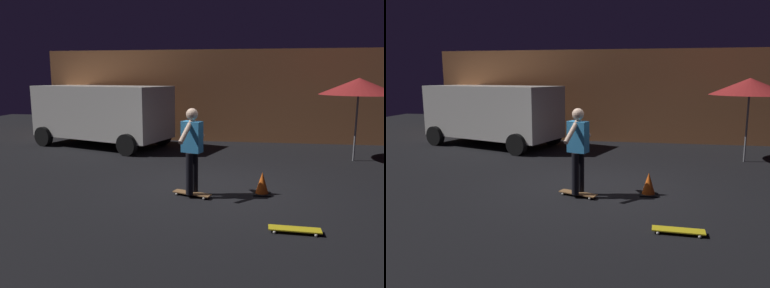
# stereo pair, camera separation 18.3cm
# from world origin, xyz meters

# --- Properties ---
(ground_plane) EXTENTS (28.00, 28.00, 0.00)m
(ground_plane) POSITION_xyz_m (0.00, 0.00, 0.00)
(ground_plane) COLOR black
(low_building) EXTENTS (12.43, 4.17, 3.28)m
(low_building) POSITION_xyz_m (-0.40, 7.90, 1.64)
(low_building) COLOR #C67A47
(low_building) RESTS_ON ground_plane
(parked_van) EXTENTS (4.97, 3.42, 2.03)m
(parked_van) POSITION_xyz_m (-4.09, 4.43, 1.16)
(parked_van) COLOR silver
(parked_van) RESTS_ON ground_plane
(patio_umbrella) EXTENTS (2.10, 2.10, 2.30)m
(patio_umbrella) POSITION_xyz_m (3.77, 3.19, 2.07)
(patio_umbrella) COLOR slate
(patio_umbrella) RESTS_ON ground_plane
(skateboard_ridden) EXTENTS (0.80, 0.44, 0.07)m
(skateboard_ridden) POSITION_xyz_m (-0.27, -0.57, 0.06)
(skateboard_ridden) COLOR olive
(skateboard_ridden) RESTS_ON ground_plane
(skateboard_spare) EXTENTS (0.79, 0.25, 0.07)m
(skateboard_spare) POSITION_xyz_m (1.52, -2.08, 0.06)
(skateboard_spare) COLOR gold
(skateboard_spare) RESTS_ON ground_plane
(skater) EXTENTS (0.43, 0.96, 1.67)m
(skater) POSITION_xyz_m (-0.27, -0.57, 1.04)
(skater) COLOR black
(skater) RESTS_ON skateboard_ridden
(traffic_cone) EXTENTS (0.34, 0.34, 0.46)m
(traffic_cone) POSITION_xyz_m (1.11, -0.25, 0.21)
(traffic_cone) COLOR black
(traffic_cone) RESTS_ON ground_plane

